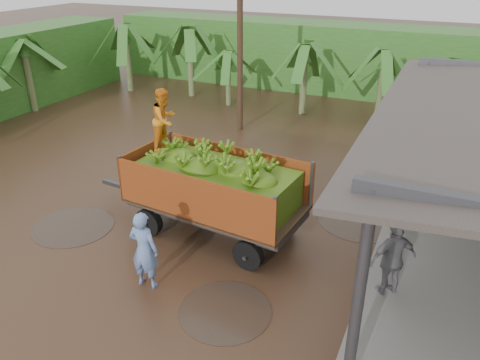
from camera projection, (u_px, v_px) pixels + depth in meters
name	position (u px, v px, depth m)	size (l,w,h in m)	color
ground	(192.00, 224.00, 13.41)	(100.00, 100.00, 0.00)	black
hedge_north	(301.00, 55.00, 26.46)	(22.00, 3.00, 3.60)	#2D661E
banana_trailer	(214.00, 186.00, 12.41)	(6.60, 2.71, 3.87)	#C1521B
man_blue	(144.00, 250.00, 10.55)	(0.71, 0.46, 1.94)	#6583B9
man_grey	(393.00, 259.00, 10.24)	(1.12, 0.47, 1.92)	slate
utility_pole	(240.00, 42.00, 18.98)	(1.20, 0.24, 7.36)	#47301E
banana_plants	(154.00, 89.00, 19.94)	(24.45, 20.84, 3.90)	#2D661E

